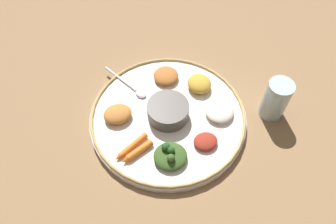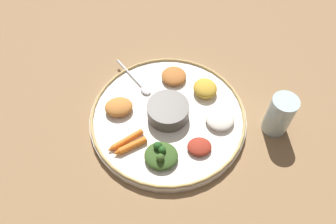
{
  "view_description": "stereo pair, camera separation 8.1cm",
  "coord_description": "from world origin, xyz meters",
  "px_view_note": "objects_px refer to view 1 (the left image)",
  "views": [
    {
      "loc": [
        0.38,
        -0.28,
        0.7
      ],
      "look_at": [
        0.0,
        0.0,
        0.03
      ],
      "focal_mm": 34.24,
      "sensor_mm": 36.0,
      "label": 1
    },
    {
      "loc": [
        0.42,
        -0.21,
        0.7
      ],
      "look_at": [
        0.0,
        0.0,
        0.03
      ],
      "focal_mm": 34.24,
      "sensor_mm": 36.0,
      "label": 2
    }
  ],
  "objects_px": {
    "drinking_glass": "(275,101)",
    "spoon": "(131,87)",
    "carrot_near_spoon": "(131,147)",
    "greens_pile": "(170,155)",
    "carrot_outer": "(138,152)",
    "center_bowl": "(168,110)"
  },
  "relations": [
    {
      "from": "greens_pile",
      "to": "carrot_near_spoon",
      "type": "distance_m",
      "value": 0.1
    },
    {
      "from": "carrot_near_spoon",
      "to": "drinking_glass",
      "type": "height_order",
      "value": "drinking_glass"
    },
    {
      "from": "drinking_glass",
      "to": "center_bowl",
      "type": "bearing_deg",
      "value": -121.62
    },
    {
      "from": "carrot_near_spoon",
      "to": "carrot_outer",
      "type": "xyz_separation_m",
      "value": [
        0.02,
        0.0,
        0.0
      ]
    },
    {
      "from": "carrot_near_spoon",
      "to": "drinking_glass",
      "type": "bearing_deg",
      "value": 71.78
    },
    {
      "from": "greens_pile",
      "to": "drinking_glass",
      "type": "bearing_deg",
      "value": 82.17
    },
    {
      "from": "center_bowl",
      "to": "drinking_glass",
      "type": "xyz_separation_m",
      "value": [
        0.14,
        0.23,
        0.01
      ]
    },
    {
      "from": "carrot_outer",
      "to": "drinking_glass",
      "type": "relative_size",
      "value": 0.75
    },
    {
      "from": "center_bowl",
      "to": "greens_pile",
      "type": "bearing_deg",
      "value": -34.08
    },
    {
      "from": "spoon",
      "to": "drinking_glass",
      "type": "distance_m",
      "value": 0.38
    },
    {
      "from": "greens_pile",
      "to": "drinking_glass",
      "type": "distance_m",
      "value": 0.31
    },
    {
      "from": "carrot_outer",
      "to": "greens_pile",
      "type": "bearing_deg",
      "value": 44.04
    },
    {
      "from": "spoon",
      "to": "carrot_near_spoon",
      "type": "relative_size",
      "value": 1.63
    },
    {
      "from": "carrot_near_spoon",
      "to": "drinking_glass",
      "type": "xyz_separation_m",
      "value": [
        0.12,
        0.36,
        0.02
      ]
    },
    {
      "from": "center_bowl",
      "to": "greens_pile",
      "type": "distance_m",
      "value": 0.12
    },
    {
      "from": "spoon",
      "to": "greens_pile",
      "type": "xyz_separation_m",
      "value": [
        0.24,
        -0.04,
        0.01
      ]
    },
    {
      "from": "spoon",
      "to": "carrot_near_spoon",
      "type": "xyz_separation_m",
      "value": [
        0.16,
        -0.1,
        0.0
      ]
    },
    {
      "from": "drinking_glass",
      "to": "spoon",
      "type": "bearing_deg",
      "value": -136.91
    },
    {
      "from": "greens_pile",
      "to": "drinking_glass",
      "type": "xyz_separation_m",
      "value": [
        0.04,
        0.3,
        0.02
      ]
    },
    {
      "from": "greens_pile",
      "to": "drinking_glass",
      "type": "relative_size",
      "value": 0.94
    },
    {
      "from": "carrot_near_spoon",
      "to": "drinking_glass",
      "type": "distance_m",
      "value": 0.38
    },
    {
      "from": "center_bowl",
      "to": "carrot_outer",
      "type": "bearing_deg",
      "value": -69.65
    }
  ]
}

